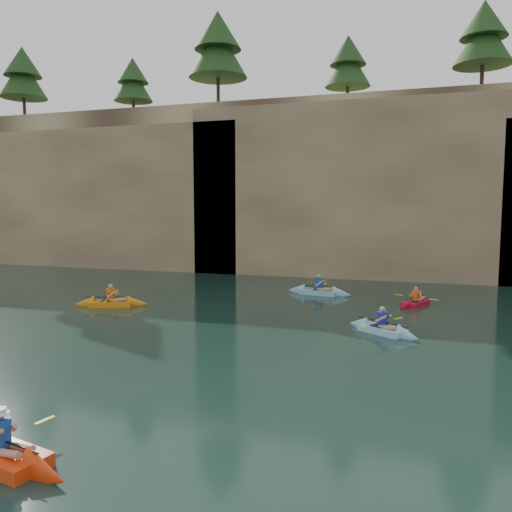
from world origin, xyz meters
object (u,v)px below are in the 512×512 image
(kayaker_ltblue_near, at_px, (382,329))
(main_kayaker, at_px, (1,454))
(kayaker_orange, at_px, (111,303))
(kayaker_red_far, at_px, (416,302))

(kayaker_ltblue_near, bearing_deg, main_kayaker, -83.36)
(kayaker_orange, bearing_deg, main_kayaker, -83.42)
(main_kayaker, height_order, kayaker_red_far, main_kayaker)
(kayaker_orange, xyz_separation_m, kayaker_ltblue_near, (12.16, -1.26, -0.01))
(main_kayaker, distance_m, kayaker_orange, 14.15)
(kayaker_orange, bearing_deg, kayaker_red_far, -0.83)
(kayaker_orange, bearing_deg, kayaker_ltblue_near, -25.11)
(main_kayaker, bearing_deg, kayaker_orange, 127.66)
(main_kayaker, relative_size, kayaker_red_far, 1.18)
(kayaker_ltblue_near, height_order, kayaker_red_far, kayaker_ltblue_near)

